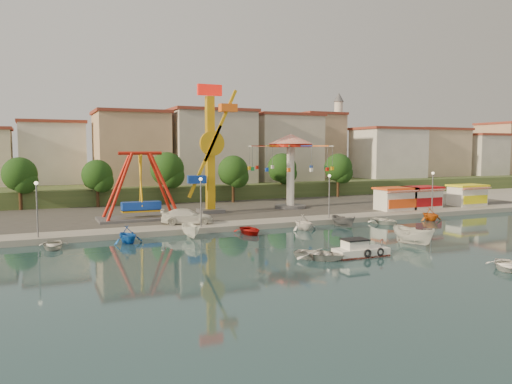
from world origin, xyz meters
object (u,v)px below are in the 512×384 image
kamikaze_tower (212,152)px  rowboat_a (320,254)px  van (187,216)px  skiff (414,235)px  pirate_ship_ride (141,187)px  wave_swinger (291,154)px  cabin_motorboat (360,251)px

kamikaze_tower → rowboat_a: kamikaze_tower is taller
rowboat_a → van: (-5.49, 19.21, 1.00)m
skiff → rowboat_a: bearing=-178.1°
pirate_ship_ride → kamikaze_tower: kamikaze_tower is taller
kamikaze_tower → wave_swinger: size_ratio=1.42×
kamikaze_tower → skiff: (10.82, -25.40, -7.65)m
pirate_ship_ride → wave_swinger: 22.05m
kamikaze_tower → cabin_motorboat: kamikaze_tower is taller
cabin_motorboat → kamikaze_tower: bearing=98.6°
rowboat_a → van: size_ratio=0.73×
wave_swinger → skiff: wave_swinger is taller
pirate_ship_ride → rowboat_a: pirate_ship_ride is taller
wave_swinger → kamikaze_tower: bearing=-175.9°
kamikaze_tower → skiff: size_ratio=3.50×
skiff → kamikaze_tower: bearing=106.5°
rowboat_a → van: 20.01m
pirate_ship_ride → van: pirate_ship_ride is taller
pirate_ship_ride → wave_swinger: (21.49, 3.17, 3.80)m
wave_swinger → rowboat_a: 31.35m
cabin_motorboat → skiff: (7.44, 2.00, 0.47)m
van → cabin_motorboat: bearing=-141.0°
skiff → van: van is taller
kamikaze_tower → wave_swinger: kamikaze_tower is taller
rowboat_a → pirate_ship_ride: bearing=71.4°
kamikaze_tower → cabin_motorboat: size_ratio=3.52×
pirate_ship_ride → kamikaze_tower: bearing=13.5°
wave_swinger → van: wave_swinger is taller
wave_swinger → cabin_motorboat: bearing=-106.6°
wave_swinger → van: size_ratio=2.03×
pirate_ship_ride → skiff: 31.06m
wave_swinger → rowboat_a: bearing=-113.3°
cabin_motorboat → rowboat_a: size_ratio=1.13×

